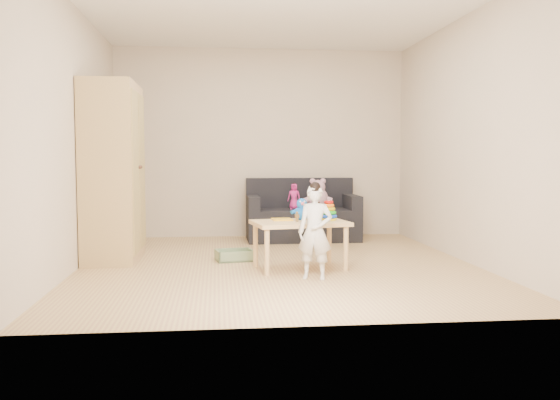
{
  "coord_description": "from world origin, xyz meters",
  "views": [
    {
      "loc": [
        -0.62,
        -6.01,
        1.11
      ],
      "look_at": [
        0.05,
        0.25,
        0.65
      ],
      "focal_mm": 38.0,
      "sensor_mm": 36.0,
      "label": 1
    }
  ],
  "objects": [
    {
      "name": "sofa",
      "position": [
        0.52,
        1.78,
        0.21
      ],
      "size": [
        1.47,
        0.74,
        0.41
      ],
      "primitive_type": "cube",
      "rotation": [
        0.0,
        0.0,
        -0.0
      ],
      "color": "black",
      "rests_on": "ground"
    },
    {
      "name": "storage_bin",
      "position": [
        -0.44,
        0.29,
        0.06
      ],
      "size": [
        0.43,
        0.35,
        0.12
      ],
      "primitive_type": null,
      "rotation": [
        0.0,
        0.0,
        0.17
      ],
      "color": "gray",
      "rests_on": "ground"
    },
    {
      "name": "pink_bear",
      "position": [
        0.72,
        1.77,
        0.59
      ],
      "size": [
        0.32,
        0.28,
        0.35
      ],
      "primitive_type": null,
      "rotation": [
        0.0,
        0.0,
        -0.06
      ],
      "color": "#CE97B3",
      "rests_on": "sofa"
    },
    {
      "name": "blue_plush",
      "position": [
        0.23,
        -0.15,
        0.59
      ],
      "size": [
        0.23,
        0.21,
        0.22
      ],
      "primitive_type": null,
      "rotation": [
        0.0,
        0.0,
        0.44
      ],
      "color": "blue",
      "rests_on": "play_table"
    },
    {
      "name": "wooden_figure",
      "position": [
        0.16,
        -0.33,
        0.53
      ],
      "size": [
        0.04,
        0.03,
        0.1
      ],
      "primitive_type": null,
      "rotation": [
        0.0,
        0.0,
        0.01
      ],
      "color": "brown",
      "rests_on": "play_table"
    },
    {
      "name": "room",
      "position": [
        0.0,
        0.0,
        1.3
      ],
      "size": [
        4.5,
        4.5,
        4.5
      ],
      "color": "tan",
      "rests_on": "ground"
    },
    {
      "name": "toddler",
      "position": [
        0.26,
        -0.75,
        0.42
      ],
      "size": [
        0.36,
        0.29,
        0.84
      ],
      "primitive_type": "imported",
      "rotation": [
        0.0,
        0.0,
        -0.32
      ],
      "color": "silver",
      "rests_on": "ground"
    },
    {
      "name": "yellow_book",
      "position": [
        0.03,
        -0.15,
        0.48
      ],
      "size": [
        0.21,
        0.21,
        0.01
      ],
      "primitive_type": "cube",
      "rotation": [
        0.0,
        0.0,
        0.08
      ],
      "color": "yellow",
      "rests_on": "play_table"
    },
    {
      "name": "wardrobe",
      "position": [
        -1.73,
        0.51,
        0.95
      ],
      "size": [
        0.53,
        1.05,
        1.89
      ],
      "primitive_type": "cube",
      "color": "tan",
      "rests_on": "ground"
    },
    {
      "name": "play_table",
      "position": [
        0.19,
        -0.26,
        0.24
      ],
      "size": [
        0.99,
        0.72,
        0.48
      ],
      "primitive_type": "cube",
      "rotation": [
        0.0,
        0.0,
        0.17
      ],
      "color": "#EEBD82",
      "rests_on": "ground"
    },
    {
      "name": "doll",
      "position": [
        0.4,
        1.74,
        0.58
      ],
      "size": [
        0.2,
        0.16,
        0.34
      ],
      "primitive_type": "imported",
      "rotation": [
        0.0,
        0.0,
        -0.3
      ],
      "color": "#D5288A",
      "rests_on": "sofa"
    },
    {
      "name": "ring_stacker",
      "position": [
        0.49,
        -0.19,
        0.56
      ],
      "size": [
        0.17,
        0.17,
        0.2
      ],
      "color": "yellow",
      "rests_on": "play_table"
    },
    {
      "name": "brown_bottle",
      "position": [
        0.39,
        -0.05,
        0.58
      ],
      "size": [
        0.08,
        0.08,
        0.23
      ],
      "color": "black",
      "rests_on": "play_table"
    }
  ]
}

